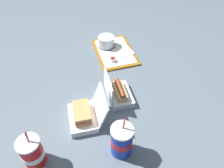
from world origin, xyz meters
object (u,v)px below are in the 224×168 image
Objects in this scene: ketchup_cup at (113,60)px; cake_container at (106,42)px; clamshell_hotdog_corner at (118,93)px; clamshell_sandwich_back at (84,115)px; soda_cup_left at (32,152)px; soda_cup_front at (122,140)px; plastic_fork at (108,55)px; food_tray at (115,52)px.

cake_container is at bearing 8.54° from ketchup_cup.
clamshell_sandwich_back reaches higher than clamshell_hotdog_corner.
cake_container is at bearing -25.15° from soda_cup_left.
soda_cup_front is (-0.33, 0.03, 0.05)m from clamshell_hotdog_corner.
plastic_fork is 0.55× the size of clamshell_hotdog_corner.
soda_cup_left is at bearing 149.88° from food_tray.
clamshell_hotdog_corner is at bearing 152.53° from plastic_fork.
clamshell_hotdog_corner is at bearing 176.15° from food_tray.
soda_cup_front is at bearing -139.46° from clamshell_sandwich_back.
cake_container is 0.11m from plastic_fork.
plastic_fork is (-0.04, 0.05, 0.01)m from food_tray.
soda_cup_left is (-0.77, 0.45, 0.07)m from food_tray.
cake_container is 0.51× the size of soda_cup_front.
cake_container is 0.18m from ketchup_cup.
cake_container is at bearing -0.31° from soda_cup_front.
soda_cup_front is at bearing 175.11° from clamshell_hotdog_corner.
clamshell_sandwich_back is at bearing 165.06° from cake_container.
plastic_fork is at bearing -17.62° from clamshell_sandwich_back.
cake_container reaches higher than ketchup_cup.
clamshell_sandwich_back is (-0.64, 0.17, -0.01)m from cake_container.
food_tray is 0.10m from cake_container.
cake_container is (0.07, 0.05, 0.04)m from food_tray.
soda_cup_front is (-0.76, 0.06, 0.08)m from food_tray.
clamshell_hotdog_corner is (-0.50, -0.02, -0.01)m from cake_container.
clamshell_sandwich_back reaches higher than plastic_fork.
food_tray is 3.41× the size of cake_container.
cake_container is 0.60× the size of clamshell_hotdog_corner.
clamshell_hotdog_corner is (-0.32, 0.00, 0.01)m from ketchup_cup.
food_tray is 0.77m from soda_cup_front.
soda_cup_left is (-0.20, 0.22, 0.04)m from clamshell_sandwich_back.
clamshell_sandwich_back is 0.26m from soda_cup_front.
cake_container is 0.50m from clamshell_hotdog_corner.
cake_container is at bearing 37.32° from food_tray.
plastic_fork is 0.83m from soda_cup_left.
soda_cup_left is at bearing 147.44° from ketchup_cup.
clamshell_hotdog_corner reaches higher than ketchup_cup.
clamshell_hotdog_corner reaches higher than cake_container.
food_tray is 1.84× the size of soda_cup_left.
soda_cup_front reaches higher than clamshell_sandwich_back.
ketchup_cup is 0.65m from soda_cup_front.
soda_cup_left is at bearing 132.14° from clamshell_sandwich_back.
soda_cup_front is (-0.83, 0.00, 0.04)m from cake_container.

